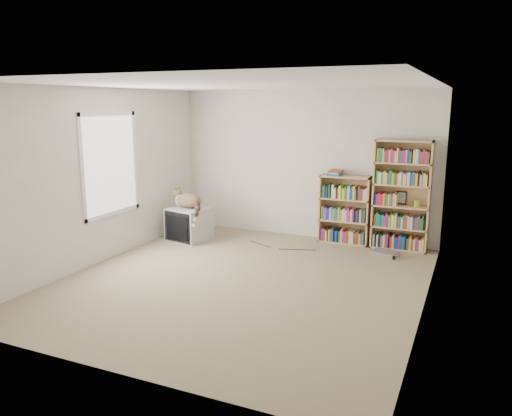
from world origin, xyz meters
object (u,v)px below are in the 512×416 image
at_px(crt_tv, 189,224).
at_px(cat, 189,203).
at_px(bookcase_short, 345,212).
at_px(dvd_player, 385,253).
at_px(bookcase_tall, 401,198).

bearing_deg(crt_tv, cat, -31.56).
height_order(cat, bookcase_short, bookcase_short).
relative_size(cat, dvd_player, 1.87).
xyz_separation_m(bookcase_tall, dvd_player, (-0.13, -0.51, -0.78)).
distance_m(bookcase_short, dvd_player, 1.03).
height_order(crt_tv, bookcase_tall, bookcase_tall).
xyz_separation_m(crt_tv, bookcase_short, (2.44, 0.90, 0.24)).
relative_size(cat, bookcase_short, 0.60).
distance_m(bookcase_tall, dvd_player, 0.94).
bearing_deg(bookcase_short, cat, -159.28).
height_order(crt_tv, bookcase_short, bookcase_short).
relative_size(bookcase_short, dvd_player, 3.13).
bearing_deg(dvd_player, bookcase_short, 162.76).
distance_m(crt_tv, dvd_player, 3.24).
height_order(bookcase_tall, dvd_player, bookcase_tall).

